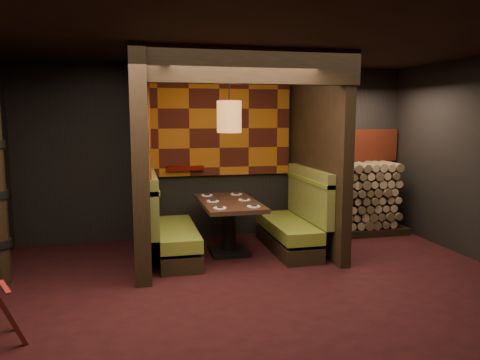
% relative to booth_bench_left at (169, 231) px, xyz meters
% --- Properties ---
extents(floor, '(6.50, 5.50, 0.02)m').
position_rel_booth_bench_left_xyz_m(floor, '(0.96, -1.65, -0.41)').
color(floor, black).
rests_on(floor, ground).
extents(ceiling, '(6.50, 5.50, 0.02)m').
position_rel_booth_bench_left_xyz_m(ceiling, '(0.96, -1.65, 2.46)').
color(ceiling, black).
rests_on(ceiling, ground).
extents(wall_back, '(6.50, 0.02, 2.85)m').
position_rel_booth_bench_left_xyz_m(wall_back, '(0.96, 1.11, 1.02)').
color(wall_back, black).
rests_on(wall_back, ground).
extents(wall_front, '(6.50, 0.02, 2.85)m').
position_rel_booth_bench_left_xyz_m(wall_front, '(0.96, -4.41, 1.02)').
color(wall_front, black).
rests_on(wall_front, ground).
extents(partition_left, '(0.20, 2.20, 2.85)m').
position_rel_booth_bench_left_xyz_m(partition_left, '(-0.39, -0.00, 1.02)').
color(partition_left, black).
rests_on(partition_left, floor).
extents(partition_right, '(0.15, 2.10, 2.85)m').
position_rel_booth_bench_left_xyz_m(partition_right, '(2.26, 0.05, 1.02)').
color(partition_right, black).
rests_on(partition_right, floor).
extents(header_beam, '(2.85, 0.18, 0.44)m').
position_rel_booth_bench_left_xyz_m(header_beam, '(0.94, -0.95, 2.23)').
color(header_beam, black).
rests_on(header_beam, partition_left).
extents(tapa_back_panel, '(2.40, 0.06, 1.55)m').
position_rel_booth_bench_left_xyz_m(tapa_back_panel, '(0.94, 1.06, 1.42)').
color(tapa_back_panel, '#9B5311').
rests_on(tapa_back_panel, wall_back).
extents(tapa_side_panel, '(0.04, 1.85, 1.45)m').
position_rel_booth_bench_left_xyz_m(tapa_side_panel, '(-0.27, 0.17, 1.45)').
color(tapa_side_panel, '#9B5311').
rests_on(tapa_side_panel, partition_left).
extents(lacquer_shelf, '(0.60, 0.12, 0.07)m').
position_rel_booth_bench_left_xyz_m(lacquer_shelf, '(0.36, 1.00, 0.78)').
color(lacquer_shelf, '#530B04').
rests_on(lacquer_shelf, wall_back).
extents(booth_bench_left, '(0.68, 1.60, 1.14)m').
position_rel_booth_bench_left_xyz_m(booth_bench_left, '(0.00, 0.00, 0.00)').
color(booth_bench_left, black).
rests_on(booth_bench_left, floor).
extents(booth_bench_right, '(0.68, 1.60, 1.14)m').
position_rel_booth_bench_left_xyz_m(booth_bench_right, '(1.89, 0.00, 0.00)').
color(booth_bench_right, black).
rests_on(booth_bench_right, floor).
extents(dining_table, '(0.83, 1.51, 0.79)m').
position_rel_booth_bench_left_xyz_m(dining_table, '(0.88, 0.03, 0.16)').
color(dining_table, black).
rests_on(dining_table, floor).
extents(place_settings, '(0.66, 1.21, 0.03)m').
position_rel_booth_bench_left_xyz_m(place_settings, '(0.88, 0.03, 0.40)').
color(place_settings, white).
rests_on(place_settings, dining_table).
extents(pendant_lamp, '(0.35, 0.35, 1.06)m').
position_rel_booth_bench_left_xyz_m(pendant_lamp, '(0.88, -0.02, 1.61)').
color(pendant_lamp, '#965D2C').
rests_on(pendant_lamp, ceiling).
extents(firewood_stack, '(1.73, 0.70, 1.22)m').
position_rel_booth_bench_left_xyz_m(firewood_stack, '(3.25, 0.70, 0.21)').
color(firewood_stack, black).
rests_on(firewood_stack, floor).
extents(mosaic_header, '(1.83, 0.10, 0.56)m').
position_rel_booth_bench_left_xyz_m(mosaic_header, '(3.25, 1.03, 1.10)').
color(mosaic_header, maroon).
rests_on(mosaic_header, wall_back).
extents(bay_front_post, '(0.08, 0.08, 2.85)m').
position_rel_booth_bench_left_xyz_m(bay_front_post, '(2.35, 0.31, 1.02)').
color(bay_front_post, black).
rests_on(bay_front_post, floor).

